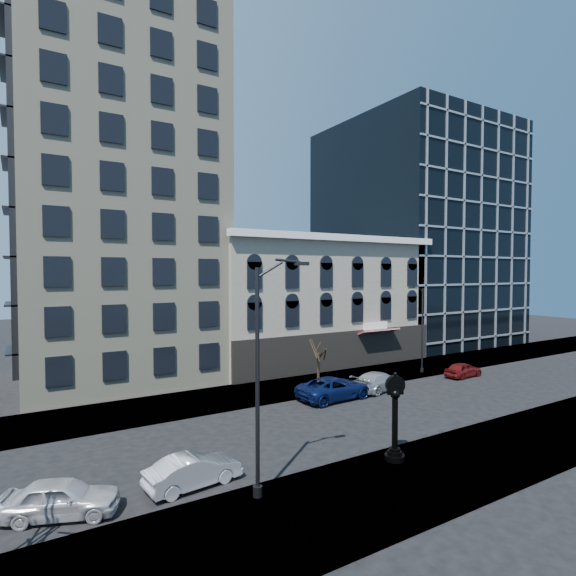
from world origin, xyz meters
TOP-DOWN VIEW (x-y plane):
  - ground at (0.00, 0.00)m, footprint 160.00×160.00m
  - sidewalk_far at (0.00, 8.00)m, footprint 160.00×6.00m
  - sidewalk_near at (0.00, -8.00)m, footprint 160.00×6.00m
  - cream_tower at (-6.11, 18.88)m, footprint 15.90×15.40m
  - victorian_row at (12.00, 15.89)m, footprint 22.60×11.19m
  - glass_office at (32.00, 20.91)m, footprint 20.00×20.15m
  - street_clock at (1.71, -6.28)m, footprint 0.96×0.96m
  - street_lamp_near at (-4.77, -6.12)m, footprint 2.48×0.69m
  - street_lamp_far at (16.81, 6.08)m, footprint 2.01×0.77m
  - bare_tree_far at (6.69, 7.13)m, footprint 2.42×2.42m
  - car_near_a at (-12.27, -3.36)m, footprint 4.45×3.06m
  - car_near_b at (-7.28, -3.62)m, footprint 4.22×1.90m
  - car_far_a at (5.72, 3.77)m, footprint 5.84×2.94m
  - car_far_b at (10.02, 3.88)m, footprint 5.29×3.07m
  - car_far_c at (19.35, 3.43)m, footprint 3.83×1.71m

SIDE VIEW (x-z plane):
  - ground at x=0.00m, z-range 0.00..0.00m
  - sidewalk_far at x=0.00m, z-range 0.00..0.12m
  - sidewalk_near at x=0.00m, z-range 0.00..0.12m
  - car_far_c at x=19.35m, z-range 0.00..1.28m
  - car_near_b at x=-7.28m, z-range 0.00..1.35m
  - car_near_a at x=-12.27m, z-range 0.00..1.41m
  - car_far_b at x=10.02m, z-range 0.00..1.44m
  - car_far_a at x=5.72m, z-range 0.00..1.58m
  - street_clock at x=1.71m, z-range -0.08..4.14m
  - bare_tree_far at x=6.69m, z-range 1.17..5.32m
  - victorian_row at x=12.00m, z-range -0.25..12.25m
  - street_lamp_far at x=16.81m, z-range 2.15..10.11m
  - street_lamp_near at x=-4.77m, z-range 2.58..12.23m
  - glass_office at x=32.00m, z-range 0.00..28.00m
  - cream_tower at x=-6.11m, z-range -1.93..40.57m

